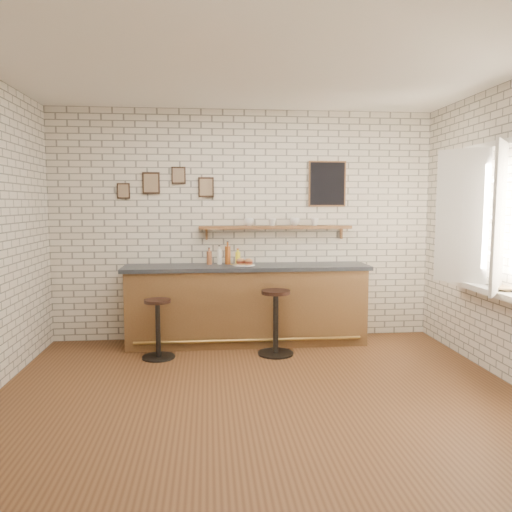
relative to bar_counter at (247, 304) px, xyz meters
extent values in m
plane|color=brown|center=(-0.01, -1.70, -0.51)|extent=(5.00, 5.00, 0.00)
cube|color=brown|center=(0.00, 0.00, -0.03)|extent=(3.00, 0.58, 0.96)
cube|color=#2D333A|center=(0.00, 0.00, 0.48)|extent=(3.10, 0.62, 0.05)
cylinder|color=olive|center=(0.00, -0.32, -0.39)|extent=(2.79, 0.04, 0.04)
cylinder|color=white|center=(-0.04, -0.02, 0.51)|extent=(0.28, 0.28, 0.01)
cylinder|color=gold|center=(0.02, 0.00, 0.52)|extent=(0.05, 0.05, 0.00)
cylinder|color=gold|center=(0.00, -0.03, 0.52)|extent=(0.05, 0.05, 0.00)
cylinder|color=gold|center=(-0.15, 0.05, 0.52)|extent=(0.06, 0.06, 0.00)
cylinder|color=gold|center=(0.00, 0.02, 0.52)|extent=(0.06, 0.06, 0.00)
cylinder|color=gold|center=(-0.16, -0.06, 0.52)|extent=(0.06, 0.06, 0.00)
cylinder|color=gold|center=(0.01, 0.00, 0.52)|extent=(0.04, 0.04, 0.00)
cylinder|color=gold|center=(-0.05, -0.07, 0.52)|extent=(0.05, 0.05, 0.00)
cylinder|color=gold|center=(-0.16, -0.08, 0.52)|extent=(0.04, 0.04, 0.00)
cylinder|color=gold|center=(-0.20, -0.01, 0.52)|extent=(0.05, 0.05, 0.00)
cylinder|color=gold|center=(0.00, -0.07, 0.52)|extent=(0.06, 0.06, 0.00)
cylinder|color=brown|center=(-0.48, 0.13, 0.59)|extent=(0.07, 0.07, 0.17)
cylinder|color=brown|center=(-0.48, 0.13, 0.69)|extent=(0.02, 0.02, 0.04)
cylinder|color=black|center=(-0.48, 0.13, 0.72)|extent=(0.03, 0.03, 0.01)
cylinder|color=silver|center=(-0.35, 0.13, 0.60)|extent=(0.06, 0.06, 0.19)
cylinder|color=silver|center=(-0.35, 0.13, 0.72)|extent=(0.02, 0.02, 0.04)
cylinder|color=black|center=(-0.35, 0.13, 0.74)|extent=(0.03, 0.03, 0.01)
cylinder|color=brown|center=(-0.24, 0.13, 0.62)|extent=(0.07, 0.07, 0.23)
cylinder|color=brown|center=(-0.24, 0.13, 0.76)|extent=(0.03, 0.03, 0.05)
cylinder|color=black|center=(-0.24, 0.13, 0.80)|extent=(0.03, 0.03, 0.01)
cylinder|color=#FFF42A|center=(-0.11, 0.13, 0.58)|extent=(0.06, 0.06, 0.16)
cylinder|color=#FFF42A|center=(-0.11, 0.13, 0.68)|extent=(0.03, 0.03, 0.03)
cylinder|color=maroon|center=(-0.11, 0.13, 0.70)|extent=(0.03, 0.03, 0.01)
cylinder|color=black|center=(-1.08, -0.53, -0.50)|extent=(0.38, 0.38, 0.02)
cylinder|color=black|center=(-1.08, -0.53, -0.17)|extent=(0.06, 0.06, 0.63)
cylinder|color=black|center=(-1.08, -0.53, 0.17)|extent=(0.40, 0.40, 0.04)
cylinder|color=black|center=(0.30, -0.52, -0.50)|extent=(0.43, 0.43, 0.02)
cylinder|color=black|center=(0.30, -0.52, -0.13)|extent=(0.06, 0.06, 0.71)
cylinder|color=black|center=(0.30, -0.52, 0.24)|extent=(0.45, 0.45, 0.04)
cube|color=brown|center=(0.39, 0.20, 0.97)|extent=(2.00, 0.18, 0.04)
cube|color=brown|center=(-0.51, 0.27, 0.89)|extent=(0.03, 0.04, 0.16)
cube|color=brown|center=(1.29, 0.27, 0.89)|extent=(0.03, 0.04, 0.16)
imported|color=white|center=(0.05, 0.20, 1.04)|extent=(0.18, 0.18, 0.10)
imported|color=white|center=(0.35, 0.20, 1.04)|extent=(0.14, 0.14, 0.10)
imported|color=white|center=(0.65, 0.20, 1.05)|extent=(0.14, 0.14, 0.10)
imported|color=white|center=(0.91, 0.20, 1.04)|extent=(0.13, 0.13, 0.10)
cube|color=black|center=(-1.21, 0.28, 1.54)|extent=(0.22, 0.02, 0.28)
cube|color=black|center=(-0.86, 0.28, 1.64)|extent=(0.18, 0.02, 0.22)
cube|color=black|center=(-0.51, 0.28, 1.49)|extent=(0.20, 0.02, 0.26)
cube|color=black|center=(-1.56, 0.28, 1.44)|extent=(0.16, 0.02, 0.20)
cube|color=black|center=(1.09, 0.28, 1.54)|extent=(0.46, 0.02, 0.56)
cube|color=white|center=(2.39, -1.40, 0.39)|extent=(0.20, 1.35, 0.06)
cube|color=white|center=(2.46, -1.40, 1.89)|extent=(0.05, 1.30, 0.06)
cube|color=white|center=(2.46, -1.40, 0.39)|extent=(0.05, 1.30, 0.06)
cube|color=white|center=(2.46, -0.80, 1.14)|extent=(0.05, 0.06, 1.50)
cube|color=white|center=(2.31, -1.70, 1.14)|extent=(0.40, 0.46, 1.46)
cube|color=white|center=(2.31, -1.10, 1.14)|extent=(0.40, 0.46, 1.46)
imported|color=tan|center=(2.37, -1.62, 0.43)|extent=(0.21, 0.25, 0.02)
imported|color=tan|center=(2.37, -1.58, 0.45)|extent=(0.28, 0.29, 0.02)
camera|label=1|loc=(-0.49, -6.26, 1.28)|focal=35.00mm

